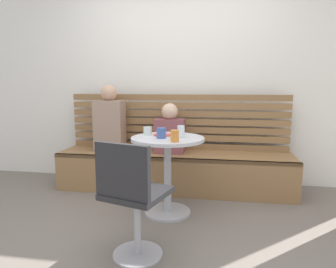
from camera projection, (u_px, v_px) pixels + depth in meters
ground at (152, 240)px, 2.37m from camera, size 8.00×8.00×0.00m
back_wall at (179, 66)px, 3.74m from camera, size 5.20×0.10×2.90m
booth_bench at (174, 171)px, 3.51m from camera, size 2.70×0.52×0.44m
booth_backrest at (177, 122)px, 3.65m from camera, size 2.65×0.04×0.67m
cafe_table at (168, 161)px, 2.80m from camera, size 0.68×0.68×0.74m
white_chair at (132, 196)px, 2.04m from camera, size 0.50×0.50×0.85m
person_adult at (110, 121)px, 3.57m from camera, size 0.34×0.22×0.78m
person_child_left at (170, 131)px, 3.47m from camera, size 0.34×0.22×0.57m
cup_mug_blue at (161, 133)px, 2.71m from camera, size 0.08×0.08×0.09m
cup_glass_short at (148, 131)px, 2.89m from camera, size 0.08×0.08×0.08m
cup_tumbler_orange at (175, 136)px, 2.54m from camera, size 0.07×0.07×0.10m
cup_water_clear at (181, 132)px, 2.75m from camera, size 0.07×0.07×0.11m
plate_small at (162, 135)px, 2.87m from camera, size 0.17×0.17×0.01m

